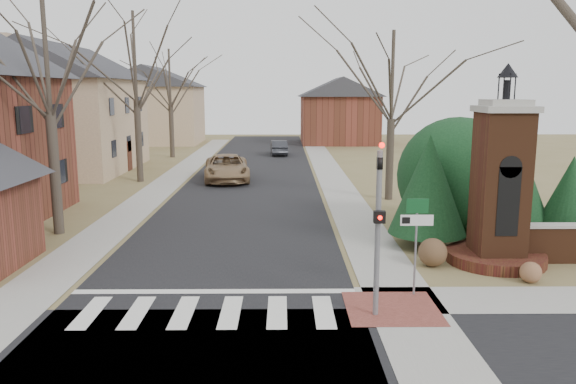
{
  "coord_description": "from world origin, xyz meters",
  "views": [
    {
      "loc": [
        1.95,
        -12.85,
        5.63
      ],
      "look_at": [
        2.13,
        6.0,
        2.21
      ],
      "focal_mm": 35.0,
      "sensor_mm": 36.0,
      "label": 1
    }
  ],
  "objects_px": {
    "sign_post": "(416,227)",
    "traffic_signal_pole": "(378,216)",
    "brick_gate_monument": "(499,198)",
    "pickup_truck": "(227,168)",
    "distant_car": "(279,148)"
  },
  "relations": [
    {
      "from": "sign_post",
      "to": "traffic_signal_pole",
      "type": "bearing_deg",
      "value": -132.43
    },
    {
      "from": "brick_gate_monument",
      "to": "pickup_truck",
      "type": "height_order",
      "value": "brick_gate_monument"
    },
    {
      "from": "traffic_signal_pole",
      "to": "pickup_truck",
      "type": "bearing_deg",
      "value": 105.21
    },
    {
      "from": "traffic_signal_pole",
      "to": "sign_post",
      "type": "bearing_deg",
      "value": 47.57
    },
    {
      "from": "brick_gate_monument",
      "to": "distant_car",
      "type": "bearing_deg",
      "value": 103.18
    },
    {
      "from": "sign_post",
      "to": "pickup_truck",
      "type": "height_order",
      "value": "sign_post"
    },
    {
      "from": "traffic_signal_pole",
      "to": "pickup_truck",
      "type": "relative_size",
      "value": 0.77
    },
    {
      "from": "traffic_signal_pole",
      "to": "distant_car",
      "type": "xyz_separation_m",
      "value": [
        -2.7,
        36.03,
        -1.94
      ]
    },
    {
      "from": "brick_gate_monument",
      "to": "distant_car",
      "type": "relative_size",
      "value": 1.65
    },
    {
      "from": "distant_car",
      "to": "pickup_truck",
      "type": "bearing_deg",
      "value": 73.73
    },
    {
      "from": "sign_post",
      "to": "distant_car",
      "type": "bearing_deg",
      "value": 96.58
    },
    {
      "from": "pickup_truck",
      "to": "brick_gate_monument",
      "type": "bearing_deg",
      "value": -64.93
    },
    {
      "from": "sign_post",
      "to": "brick_gate_monument",
      "type": "distance_m",
      "value": 4.55
    },
    {
      "from": "pickup_truck",
      "to": "distant_car",
      "type": "bearing_deg",
      "value": 70.96
    },
    {
      "from": "sign_post",
      "to": "brick_gate_monument",
      "type": "relative_size",
      "value": 0.42
    }
  ]
}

